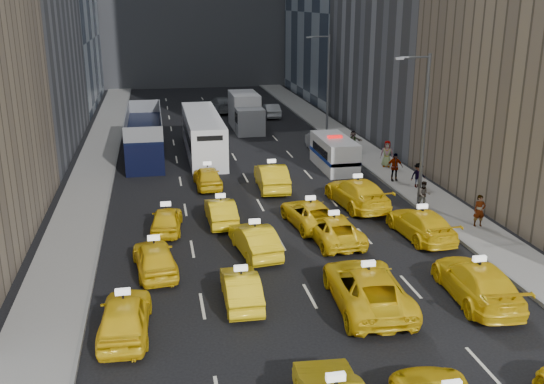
{
  "coord_description": "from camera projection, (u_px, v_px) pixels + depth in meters",
  "views": [
    {
      "loc": [
        -5.93,
        -20.12,
        11.85
      ],
      "look_at": [
        -0.01,
        10.26,
        2.0
      ],
      "focal_mm": 40.0,
      "sensor_mm": 36.0,
      "label": 1
    }
  ],
  "objects": [
    {
      "name": "taxi_16",
      "position": [
        208.0,
        177.0,
        39.88
      ],
      "size": [
        1.8,
        4.19,
        1.41
      ],
      "primitive_type": "imported",
      "rotation": [
        0.0,
        0.0,
        3.17
      ],
      "color": "yellow",
      "rests_on": "ground"
    },
    {
      "name": "curb_east",
      "position": [
        348.0,
        153.0,
        48.5
      ],
      "size": [
        0.15,
        90.0,
        0.18
      ],
      "primitive_type": "cube",
      "color": "slate",
      "rests_on": "ground"
    },
    {
      "name": "pedestrian_1",
      "position": [
        424.0,
        195.0,
        35.51
      ],
      "size": [
        0.84,
        0.58,
        1.58
      ],
      "primitive_type": "imported",
      "rotation": [
        0.0,
        0.0,
        -0.22
      ],
      "color": "gray",
      "rests_on": "sidewalk_east"
    },
    {
      "name": "sidewalk_east",
      "position": [
        365.0,
        153.0,
        48.77
      ],
      "size": [
        3.0,
        90.0,
        0.15
      ],
      "primitive_type": "cube",
      "color": "gray",
      "rests_on": "ground"
    },
    {
      "name": "sidewalk_west",
      "position": [
        96.0,
        166.0,
        44.94
      ],
      "size": [
        3.0,
        90.0,
        0.15
      ],
      "primitive_type": "cube",
      "color": "gray",
      "rests_on": "ground"
    },
    {
      "name": "taxi_15",
      "position": [
        357.0,
        193.0,
        36.15
      ],
      "size": [
        2.92,
        5.99,
        1.68
      ],
      "primitive_type": "imported",
      "rotation": [
        0.0,
        0.0,
        3.24
      ],
      "color": "yellow",
      "rests_on": "ground"
    },
    {
      "name": "taxi_8",
      "position": [
        155.0,
        257.0,
        27.34
      ],
      "size": [
        2.25,
        4.5,
        1.47
      ],
      "primitive_type": "imported",
      "rotation": [
        0.0,
        0.0,
        3.26
      ],
      "color": "yellow",
      "rests_on": "ground"
    },
    {
      "name": "taxi_10",
      "position": [
        333.0,
        229.0,
        30.91
      ],
      "size": [
        2.39,
        4.9,
        1.34
      ],
      "primitive_type": "imported",
      "rotation": [
        0.0,
        0.0,
        3.18
      ],
      "color": "yellow",
      "rests_on": "ground"
    },
    {
      "name": "taxi_17",
      "position": [
        272.0,
        177.0,
        39.45
      ],
      "size": [
        2.0,
        5.16,
        1.68
      ],
      "primitive_type": "imported",
      "rotation": [
        0.0,
        0.0,
        3.1
      ],
      "color": "yellow",
      "rests_on": "ground"
    },
    {
      "name": "taxi_6",
      "position": [
        367.0,
        287.0,
        24.32
      ],
      "size": [
        3.09,
        6.07,
        1.64
      ],
      "primitive_type": "imported",
      "rotation": [
        0.0,
        0.0,
        3.08
      ],
      "color": "yellow",
      "rests_on": "ground"
    },
    {
      "name": "nypd_van",
      "position": [
        334.0,
        154.0,
        44.23
      ],
      "size": [
        2.48,
        5.83,
        2.46
      ],
      "rotation": [
        0.0,
        0.0,
        0.04
      ],
      "color": "silver",
      "rests_on": "ground"
    },
    {
      "name": "taxi_9",
      "position": [
        255.0,
        240.0,
        29.41
      ],
      "size": [
        2.12,
        4.58,
        1.45
      ],
      "primitive_type": "imported",
      "rotation": [
        0.0,
        0.0,
        3.28
      ],
      "color": "yellow",
      "rests_on": "ground"
    },
    {
      "name": "misc_car_0",
      "position": [
        318.0,
        141.0,
        49.74
      ],
      "size": [
        2.02,
        4.6,
        1.47
      ],
      "primitive_type": "imported",
      "rotation": [
        0.0,
        0.0,
        3.03
      ],
      "color": "#AAADB2",
      "rests_on": "ground"
    },
    {
      "name": "taxi_7",
      "position": [
        477.0,
        281.0,
        24.87
      ],
      "size": [
        2.68,
        5.68,
        1.6
      ],
      "primitive_type": "imported",
      "rotation": [
        0.0,
        0.0,
        3.06
      ],
      "color": "yellow",
      "rests_on": "ground"
    },
    {
      "name": "taxi_13",
      "position": [
        221.0,
        211.0,
        33.45
      ],
      "size": [
        1.55,
        4.22,
        1.38
      ],
      "primitive_type": "imported",
      "rotation": [
        0.0,
        0.0,
        3.16
      ],
      "color": "yellow",
      "rests_on": "ground"
    },
    {
      "name": "taxi_14",
      "position": [
        310.0,
        213.0,
        33.16
      ],
      "size": [
        2.83,
        5.11,
        1.35
      ],
      "primitive_type": "imported",
      "rotation": [
        0.0,
        0.0,
        3.27
      ],
      "color": "yellow",
      "rests_on": "ground"
    },
    {
      "name": "taxi_12",
      "position": [
        167.0,
        220.0,
        32.27
      ],
      "size": [
        1.93,
        4.02,
        1.33
      ],
      "primitive_type": "imported",
      "rotation": [
        0.0,
        0.0,
        3.05
      ],
      "color": "yellow",
      "rests_on": "ground"
    },
    {
      "name": "pedestrian_4",
      "position": [
        387.0,
        154.0,
        44.19
      ],
      "size": [
        1.07,
        0.84,
        1.93
      ],
      "primitive_type": "imported",
      "rotation": [
        0.0,
        0.0,
        -0.4
      ],
      "color": "gray",
      "rests_on": "sidewalk_east"
    },
    {
      "name": "box_truck",
      "position": [
        246.0,
        112.0,
        57.52
      ],
      "size": [
        2.99,
        7.47,
        3.34
      ],
      "rotation": [
        0.0,
        0.0,
        0.07
      ],
      "color": "silver",
      "rests_on": "ground"
    },
    {
      "name": "taxi_11",
      "position": [
        421.0,
        224.0,
        31.44
      ],
      "size": [
        2.37,
        5.22,
        1.48
      ],
      "primitive_type": "imported",
      "rotation": [
        0.0,
        0.0,
        3.2
      ],
      "color": "yellow",
      "rests_on": "ground"
    },
    {
      "name": "pedestrian_2",
      "position": [
        418.0,
        175.0,
        39.32
      ],
      "size": [
        1.1,
        0.57,
        1.63
      ],
      "primitive_type": "imported",
      "rotation": [
        0.0,
        0.0,
        0.13
      ],
      "color": "gray",
      "rests_on": "sidewalk_east"
    },
    {
      "name": "taxi_4",
      "position": [
        125.0,
        316.0,
        22.23
      ],
      "size": [
        2.02,
        4.58,
        1.53
      ],
      "primitive_type": "imported",
      "rotation": [
        0.0,
        0.0,
        3.09
      ],
      "color": "yellow",
      "rests_on": "ground"
    },
    {
      "name": "ground",
      "position": [
        323.0,
        320.0,
        23.49
      ],
      "size": [
        160.0,
        160.0,
        0.0
      ],
      "primitive_type": "plane",
      "color": "black",
      "rests_on": "ground"
    },
    {
      "name": "curb_west",
      "position": [
        116.0,
        165.0,
        45.2
      ],
      "size": [
        0.15,
        90.0,
        0.18
      ],
      "primitive_type": "cube",
      "color": "slate",
      "rests_on": "ground"
    },
    {
      "name": "streetlight_far",
      "position": [
        327.0,
        82.0,
        53.6
      ],
      "size": [
        2.15,
        0.22,
        9.0
      ],
      "color": "#595B60",
      "rests_on": "ground"
    },
    {
      "name": "pedestrian_0",
      "position": [
        479.0,
        211.0,
        32.55
      ],
      "size": [
        0.69,
        0.51,
        1.75
      ],
      "primitive_type": "imported",
      "rotation": [
        0.0,
        0.0,
        -0.15
      ],
      "color": "gray",
      "rests_on": "sidewalk_east"
    },
    {
      "name": "misc_car_2",
      "position": [
        221.0,
        104.0,
        66.7
      ],
      "size": [
        3.05,
        6.0,
        1.67
      ],
      "primitive_type": "imported",
      "rotation": [
        0.0,
        0.0,
        3.27
      ],
      "color": "slate",
      "rests_on": "ground"
    },
    {
      "name": "pedestrian_5",
      "position": [
        353.0,
        141.0,
        48.9
      ],
      "size": [
        1.58,
        0.81,
        1.64
      ],
      "primitive_type": "imported",
      "rotation": [
        0.0,
        0.0,
        -0.26
      ],
      "color": "gray",
      "rests_on": "sidewalk_east"
    },
    {
      "name": "city_bus",
      "position": [
        203.0,
        135.0,
        48.24
      ],
      "size": [
        3.26,
        12.56,
        3.21
      ],
      "rotation": [
        0.0,
        0.0,
        -0.05
      ],
      "color": "white",
      "rests_on": "ground"
    },
    {
      "name": "pedestrian_3",
      "position": [
        394.0,
        167.0,
        40.73
      ],
      "size": [
        1.17,
        0.64,
        1.91
      ],
      "primitive_type": "imported",
      "rotation": [
        0.0,
        0.0,
        -0.12
      ],
      "color": "gray",
      "rests_on": "sidewalk_east"
    },
    {
      "name": "misc_car_4",
      "position": [
        271.0,
        110.0,
        63.77
      ],
      "size": [
        1.61,
        4.35,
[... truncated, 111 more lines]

